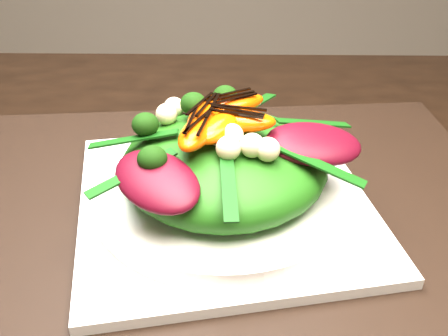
{
  "coord_description": "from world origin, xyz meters",
  "views": [
    {
      "loc": [
        -0.04,
        -0.37,
        1.05
      ],
      "look_at": [
        -0.05,
        0.03,
        0.8
      ],
      "focal_mm": 42.0,
      "sensor_mm": 36.0,
      "label": 1
    }
  ],
  "objects_px": {
    "lettuce_mound": "(224,164)",
    "orange_segment": "(229,116)",
    "placemat": "(224,208)",
    "dining_table": "(274,248)",
    "salad_bowl": "(224,190)",
    "plate_base": "(224,202)"
  },
  "relations": [
    {
      "from": "lettuce_mound",
      "to": "orange_segment",
      "type": "distance_m",
      "value": 0.04
    },
    {
      "from": "placemat",
      "to": "orange_segment",
      "type": "xyz_separation_m",
      "value": [
        0.0,
        0.02,
        0.09
      ]
    },
    {
      "from": "placemat",
      "to": "orange_segment",
      "type": "height_order",
      "value": "orange_segment"
    },
    {
      "from": "placemat",
      "to": "lettuce_mound",
      "type": "distance_m",
      "value": 0.05
    },
    {
      "from": "dining_table",
      "to": "salad_bowl",
      "type": "relative_size",
      "value": 6.58
    },
    {
      "from": "dining_table",
      "to": "placemat",
      "type": "distance_m",
      "value": 0.06
    },
    {
      "from": "dining_table",
      "to": "orange_segment",
      "type": "distance_m",
      "value": 0.13
    },
    {
      "from": "dining_table",
      "to": "placemat",
      "type": "xyz_separation_m",
      "value": [
        -0.05,
        0.03,
        0.02
      ]
    },
    {
      "from": "plate_base",
      "to": "lettuce_mound",
      "type": "xyz_separation_m",
      "value": [
        0.0,
        0.0,
        0.04
      ]
    },
    {
      "from": "dining_table",
      "to": "orange_segment",
      "type": "relative_size",
      "value": 23.75
    },
    {
      "from": "placemat",
      "to": "salad_bowl",
      "type": "distance_m",
      "value": 0.02
    },
    {
      "from": "placemat",
      "to": "orange_segment",
      "type": "relative_size",
      "value": 8.21
    },
    {
      "from": "plate_base",
      "to": "salad_bowl",
      "type": "xyz_separation_m",
      "value": [
        0.0,
        0.0,
        0.01
      ]
    },
    {
      "from": "dining_table",
      "to": "salad_bowl",
      "type": "height_order",
      "value": "dining_table"
    },
    {
      "from": "plate_base",
      "to": "lettuce_mound",
      "type": "relative_size",
      "value": 1.43
    },
    {
      "from": "dining_table",
      "to": "placemat",
      "type": "relative_size",
      "value": 2.89
    },
    {
      "from": "salad_bowl",
      "to": "orange_segment",
      "type": "height_order",
      "value": "orange_segment"
    },
    {
      "from": "placemat",
      "to": "plate_base",
      "type": "xyz_separation_m",
      "value": [
        0.0,
        -0.0,
        0.01
      ]
    },
    {
      "from": "placemat",
      "to": "plate_base",
      "type": "bearing_deg",
      "value": -90.0
    },
    {
      "from": "salad_bowl",
      "to": "orange_segment",
      "type": "relative_size",
      "value": 3.61
    },
    {
      "from": "placemat",
      "to": "orange_segment",
      "type": "distance_m",
      "value": 0.09
    },
    {
      "from": "plate_base",
      "to": "lettuce_mound",
      "type": "distance_m",
      "value": 0.04
    }
  ]
}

